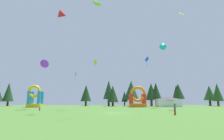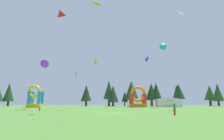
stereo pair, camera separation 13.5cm
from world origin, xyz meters
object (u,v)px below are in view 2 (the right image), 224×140
object	(u,v)px
person_near_camera	(174,107)
kite_white_parafoil	(182,15)
festival_tent	(169,102)
kite_orange_diamond	(75,74)
kite_cyan_delta	(163,46)
kite_red_delta	(63,15)
kite_lime_parafoil	(97,4)
person_midfield	(40,106)
inflatable_red_slide	(138,100)
kite_yellow_diamond	(95,63)
kite_purple_delta	(43,65)
inflatable_blue_arch	(35,99)
kite_blue_diamond	(146,59)

from	to	relation	value
person_near_camera	kite_white_parafoil	bearing A→B (deg)	-52.80
festival_tent	kite_orange_diamond	bearing A→B (deg)	-165.51
kite_cyan_delta	kite_white_parafoil	distance (m)	11.54
kite_red_delta	kite_lime_parafoil	bearing A→B (deg)	-14.41
kite_cyan_delta	person_midfield	size ratio (longest dim) A/B	11.90
inflatable_red_slide	kite_lime_parafoil	bearing A→B (deg)	-129.02
person_near_camera	person_midfield	world-z (taller)	person_near_camera
kite_red_delta	kite_yellow_diamond	distance (m)	16.59
person_near_camera	kite_lime_parafoil	bearing A→B (deg)	7.92
kite_red_delta	festival_tent	xyz separation A→B (m)	(33.33, 15.48, -24.03)
kite_red_delta	inflatable_red_slide	distance (m)	34.94
kite_white_parafoil	inflatable_red_slide	xyz separation A→B (m)	(-9.65, 16.64, -21.76)
kite_orange_diamond	kite_red_delta	size ratio (longest dim) A/B	0.39
inflatable_red_slide	kite_red_delta	bearing A→B (deg)	-149.48
kite_cyan_delta	festival_tent	distance (m)	19.63
kite_orange_diamond	kite_yellow_diamond	xyz separation A→B (m)	(5.97, -0.34, 3.59)
kite_lime_parafoil	kite_purple_delta	xyz separation A→B (m)	(-13.52, 0.54, -16.56)
person_near_camera	person_midfield	xyz separation A→B (m)	(-23.77, 11.84, -0.11)
inflatable_red_slide	kite_yellow_diamond	bearing A→B (deg)	-156.50
kite_yellow_diamond	festival_tent	xyz separation A→B (m)	(24.70, 8.26, -11.84)
person_midfield	kite_white_parafoil	bearing A→B (deg)	-150.51
kite_yellow_diamond	inflatable_blue_arch	xyz separation A→B (m)	(-19.41, 4.84, -10.82)
kite_orange_diamond	inflatable_red_slide	distance (m)	21.91
kite_cyan_delta	festival_tent	bearing A→B (deg)	67.26
kite_yellow_diamond	festival_tent	distance (m)	28.61
kite_red_delta	person_near_camera	xyz separation A→B (m)	(22.62, -21.92, -24.64)
person_near_camera	inflatable_blue_arch	world-z (taller)	inflatable_blue_arch
inflatable_blue_arch	festival_tent	bearing A→B (deg)	4.44
kite_yellow_diamond	kite_purple_delta	world-z (taller)	kite_yellow_diamond
kite_purple_delta	kite_white_parafoil	bearing A→B (deg)	-2.34
person_midfield	inflatable_red_slide	world-z (taller)	inflatable_red_slide
kite_orange_diamond	person_near_camera	size ratio (longest dim) A/B	5.74
kite_blue_diamond	kite_white_parafoil	distance (m)	15.73
kite_white_parafoil	person_midfield	bearing A→B (deg)	-168.66
kite_white_parafoil	inflatable_blue_arch	distance (m)	50.39
person_midfield	kite_yellow_diamond	bearing A→B (deg)	-101.32
kite_blue_diamond	kite_purple_delta	distance (m)	26.14
kite_white_parafoil	inflatable_red_slide	bearing A→B (deg)	120.11
inflatable_red_slide	kite_white_parafoil	bearing A→B (deg)	-59.89
kite_lime_parafoil	inflatable_blue_arch	bearing A→B (deg)	144.61
festival_tent	person_midfield	bearing A→B (deg)	-143.45
kite_orange_diamond	festival_tent	world-z (taller)	kite_orange_diamond
person_midfield	inflatable_blue_arch	size ratio (longest dim) A/B	0.24
kite_yellow_diamond	inflatable_red_slide	size ratio (longest dim) A/B	2.10
kite_blue_diamond	person_midfield	world-z (taller)	kite_blue_diamond
kite_cyan_delta	kite_yellow_diamond	distance (m)	21.53
kite_red_delta	inflatable_blue_arch	distance (m)	28.13
person_near_camera	festival_tent	size ratio (longest dim) A/B	0.23
inflatable_red_slide	festival_tent	bearing A→B (deg)	11.71
kite_orange_diamond	person_midfield	world-z (taller)	kite_orange_diamond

